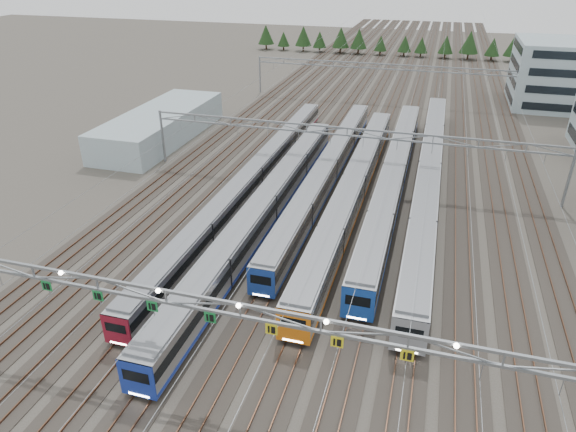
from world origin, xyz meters
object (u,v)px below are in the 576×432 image
(train_e, at_px, (393,176))
(depot_bldg_north, at_px, (571,74))
(train_f, at_px, (429,174))
(gantry_near, at_px, (239,314))
(train_c, at_px, (327,170))
(gantry_mid, at_px, (347,138))
(train_a, at_px, (253,177))
(gantry_far, at_px, (386,71))
(train_b, at_px, (265,208))
(train_d, at_px, (353,187))
(west_shed, at_px, (161,125))

(train_e, bearing_deg, depot_bldg_north, 60.54)
(train_f, height_order, gantry_near, gantry_near)
(train_c, bearing_deg, train_f, 8.47)
(gantry_mid, xyz_separation_m, depot_bldg_north, (36.63, 51.70, 0.12))
(train_a, relative_size, gantry_far, 1.16)
(train_b, relative_size, train_f, 0.83)
(train_f, bearing_deg, train_c, -171.53)
(train_c, relative_size, gantry_mid, 1.01)
(gantry_far, bearing_deg, train_f, -75.71)
(train_d, distance_m, west_shed, 39.24)
(gantry_near, xyz_separation_m, west_shed, (-33.65, 49.56, -4.69))
(train_f, relative_size, gantry_far, 1.22)
(train_d, distance_m, gantry_far, 51.51)
(train_d, height_order, west_shed, west_shed)
(train_a, height_order, train_b, train_b)
(gantry_mid, bearing_deg, train_d, -70.32)
(train_a, bearing_deg, train_c, 29.94)
(west_shed, bearing_deg, gantry_far, 46.53)
(gantry_near, bearing_deg, gantry_far, 89.97)
(train_d, xyz_separation_m, west_shed, (-35.95, 15.74, 0.25))
(gantry_far, relative_size, west_shed, 1.88)
(train_b, xyz_separation_m, train_c, (4.50, 13.70, -0.10))
(train_a, height_order, train_e, train_e)
(west_shed, bearing_deg, gantry_near, -55.82)
(train_f, distance_m, gantry_near, 42.75)
(train_e, relative_size, west_shed, 1.95)
(train_c, distance_m, train_d, 6.81)
(train_d, bearing_deg, depot_bldg_north, 59.34)
(train_c, relative_size, gantry_far, 1.01)
(train_e, bearing_deg, train_f, 24.23)
(train_c, relative_size, train_e, 0.97)
(train_e, height_order, gantry_far, gantry_far)
(train_b, distance_m, train_e, 19.22)
(gantry_mid, bearing_deg, train_f, 4.18)
(train_b, height_order, train_e, train_e)
(train_c, bearing_deg, train_b, -108.19)
(gantry_mid, height_order, west_shed, gantry_mid)
(train_f, distance_m, gantry_mid, 12.04)
(train_c, distance_m, west_shed, 33.20)
(train_b, height_order, depot_bldg_north, depot_bldg_north)
(gantry_far, bearing_deg, train_c, -92.79)
(train_c, relative_size, depot_bldg_north, 2.59)
(gantry_near, bearing_deg, train_c, 93.24)
(train_c, relative_size, train_f, 0.83)
(train_c, xyz_separation_m, depot_bldg_north, (38.88, 52.89, 4.49))
(gantry_near, bearing_deg, train_a, 108.36)
(train_b, xyz_separation_m, train_d, (9.00, 8.59, 0.04))
(train_a, xyz_separation_m, depot_bldg_north, (47.88, 58.07, 4.60))
(gantry_mid, height_order, depot_bldg_north, depot_bldg_north)
(gantry_near, bearing_deg, gantry_mid, 89.93)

